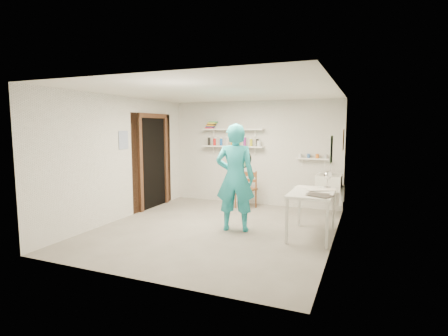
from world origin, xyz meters
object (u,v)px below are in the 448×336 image
at_px(wall_clock, 242,159).
at_px(wooden_chair, 246,189).
at_px(work_table, 312,214).
at_px(belfast_sink, 329,182).
at_px(man, 235,178).
at_px(desk_lamp, 328,175).

height_order(wall_clock, wooden_chair, wall_clock).
bearing_deg(work_table, belfast_sink, 85.74).
xyz_separation_m(wall_clock, work_table, (1.25, -0.07, -0.86)).
distance_m(man, wooden_chair, 1.79).
bearing_deg(belfast_sink, wall_clock, -133.95).
distance_m(wall_clock, work_table, 1.52).
bearing_deg(work_table, man, -173.43).
height_order(belfast_sink, work_table, belfast_sink).
height_order(man, desk_lamp, man).
relative_size(man, wooden_chair, 2.19).
bearing_deg(belfast_sink, desk_lamp, -85.68).
distance_m(wooden_chair, work_table, 2.26).
distance_m(man, wall_clock, 0.38).
bearing_deg(work_table, desk_lamp, 67.58).
height_order(work_table, desk_lamp, desk_lamp).
relative_size(belfast_sink, wooden_chair, 0.71).
bearing_deg(wooden_chair, belfast_sink, 13.18).
xyz_separation_m(wooden_chair, desk_lamp, (1.86, -1.07, 0.55)).
height_order(belfast_sink, man, man).
height_order(man, wall_clock, man).
bearing_deg(wall_clock, man, -114.71).
xyz_separation_m(belfast_sink, work_table, (-0.11, -1.48, -0.32)).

